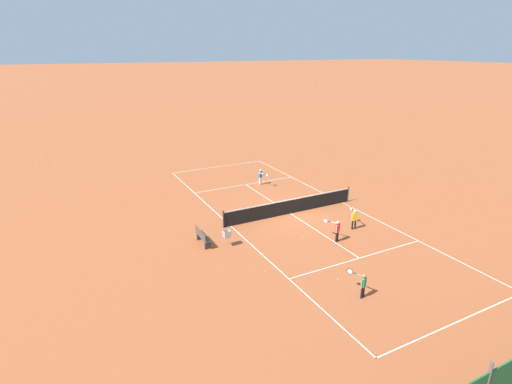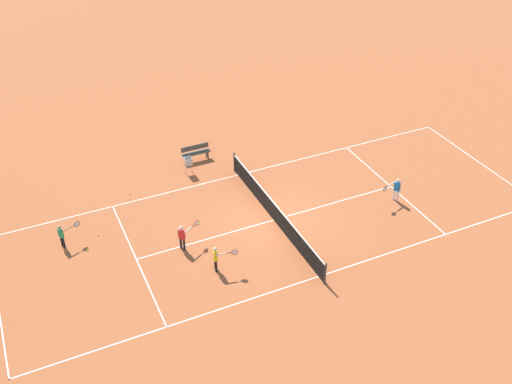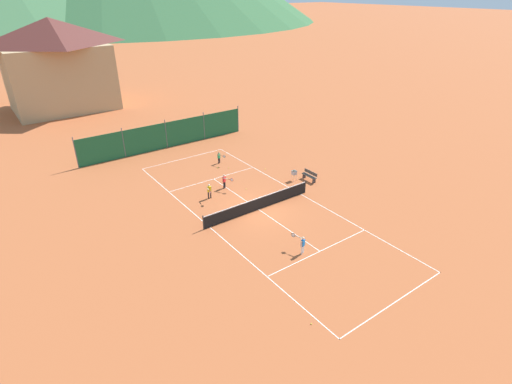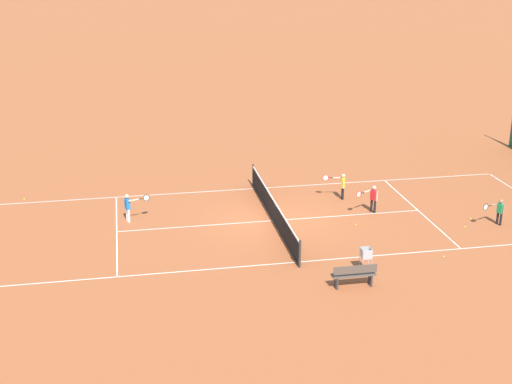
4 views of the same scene
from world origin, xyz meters
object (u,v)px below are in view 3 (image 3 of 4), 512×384
ball_hopper (294,173)px  courtside_bench (310,176)px  tennis_ball_alley_left (265,169)px  player_near_baseline (302,243)px  tennis_net (258,203)px  player_far_service (219,157)px  tennis_ball_alley_right (229,168)px  player_far_baseline (209,190)px  player_near_service (225,180)px  tennis_ball_by_net_left (246,189)px  alpine_chalet (57,63)px  tennis_ball_far_corner (218,168)px  tennis_ball_mid_court (311,324)px

ball_hopper → courtside_bench: (1.05, -0.77, -0.21)m
tennis_ball_alley_left → player_near_baseline: bearing=-117.1°
tennis_net → tennis_ball_alley_left: (4.73, 5.40, -0.47)m
player_far_service → tennis_ball_alley_right: size_ratio=16.65×
player_far_service → ball_hopper: 7.45m
player_far_baseline → tennis_ball_alley_left: player_far_baseline is taller
player_near_service → ball_hopper: player_near_service is taller
ball_hopper → courtside_bench: ball_hopper is taller
tennis_ball_alley_left → tennis_ball_by_net_left: 4.22m
player_near_service → tennis_ball_alley_right: size_ratio=18.20×
player_near_service → tennis_ball_by_net_left: player_near_service is taller
player_near_service → tennis_ball_alley_left: bearing=12.0°
player_near_baseline → alpine_chalet: size_ratio=0.09×
player_far_service → player_far_baseline: 6.80m
tennis_net → tennis_ball_by_net_left: 3.43m
alpine_chalet → tennis_ball_far_corner: bearing=-77.9°
player_near_service → alpine_chalet: (-4.52, 32.21, 5.12)m
player_near_service → tennis_ball_alley_left: 5.03m
player_near_baseline → courtside_bench: (7.38, 7.29, -0.25)m
player_far_baseline → courtside_bench: (8.36, -2.15, -0.24)m
tennis_net → alpine_chalet: bearing=97.3°
player_far_service → tennis_ball_by_net_left: 5.86m
player_far_baseline → ball_hopper: (7.31, -1.37, -0.04)m
tennis_ball_mid_court → tennis_ball_far_corner: bearing=72.2°
courtside_bench → alpine_chalet: size_ratio=0.12×
player_far_service → alpine_chalet: bearing=103.9°
player_far_service → player_near_baseline: 15.15m
ball_hopper → alpine_chalet: bearing=106.2°
tennis_ball_far_corner → player_far_baseline: bearing=-127.1°
tennis_net → tennis_ball_alley_right: (2.20, 7.50, -0.47)m
player_far_baseline → tennis_ball_by_net_left: 3.23m
player_near_service → alpine_chalet: alpine_chalet is taller
tennis_net → player_near_service: size_ratio=7.64×
tennis_ball_alley_right → tennis_ball_far_corner: (-0.78, 0.63, 0.00)m
ball_hopper → tennis_ball_mid_court: bearing=-127.8°
player_far_baseline → tennis_ball_alley_right: 5.80m
player_near_baseline → tennis_ball_far_corner: size_ratio=18.18×
tennis_ball_far_corner → alpine_chalet: 29.66m
tennis_net → tennis_ball_mid_court: (-4.53, -10.47, -0.47)m
player_near_baseline → tennis_ball_by_net_left: 9.35m
player_far_service → tennis_ball_far_corner: player_far_service is taller
player_far_service → player_near_baseline: (-3.18, -14.81, 0.06)m
player_far_service → player_near_baseline: bearing=-102.1°
tennis_ball_alley_right → player_far_baseline: bearing=-137.0°
tennis_ball_alley_right → tennis_ball_alley_left: size_ratio=1.00×
player_far_service → player_near_baseline: size_ratio=0.92×
tennis_ball_by_net_left → ball_hopper: size_ratio=0.07×
player_far_baseline → player_near_service: size_ratio=0.98×
player_near_service → courtside_bench: (6.49, -2.94, -0.25)m
player_far_service → tennis_ball_mid_court: (-6.68, -19.42, -0.61)m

